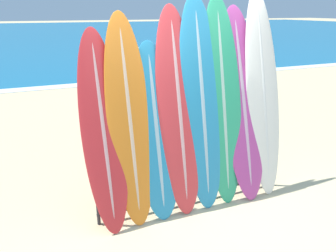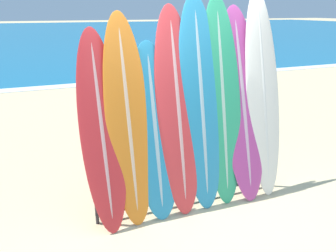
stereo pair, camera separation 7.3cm
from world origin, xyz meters
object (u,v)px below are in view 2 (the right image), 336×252
object	(u,v)px
surfboard_slot_6	(242,104)
person_near_water	(123,62)
person_far_left	(97,68)
surfboard_slot_1	(128,122)
surfboard_slot_7	(263,95)
surfboard_slot_5	(222,103)
surfboard_slot_4	(201,105)
surfboard_slot_0	(102,132)
person_far_right	(145,89)
surfboard_slot_2	(155,132)
surfboard_rack	(191,173)
person_mid_beach	(120,77)
surfboard_slot_3	(178,113)

from	to	relation	value
surfboard_slot_6	person_near_water	bearing A→B (deg)	89.88
person_far_left	surfboard_slot_1	bearing A→B (deg)	38.79
surfboard_slot_7	person_far_left	size ratio (longest dim) A/B	1.52
surfboard_slot_1	surfboard_slot_5	bearing A→B (deg)	0.36
person_near_water	surfboard_slot_1	bearing A→B (deg)	39.95
surfboard_slot_6	person_near_water	world-z (taller)	surfboard_slot_6
surfboard_slot_4	surfboard_slot_5	xyz separation A→B (m)	(0.29, 0.00, -0.00)
surfboard_slot_0	person_far_right	world-z (taller)	surfboard_slot_0
surfboard_slot_2	surfboard_rack	bearing A→B (deg)	-5.18
person_mid_beach	surfboard_slot_7	bearing A→B (deg)	-159.28
surfboard_slot_2	surfboard_slot_7	size ratio (longest dim) A/B	0.78
surfboard_slot_2	surfboard_slot_5	world-z (taller)	surfboard_slot_5
surfboard_slot_4	surfboard_slot_6	xyz separation A→B (m)	(0.61, 0.03, -0.06)
surfboard_slot_4	surfboard_slot_7	bearing A→B (deg)	1.67
surfboard_slot_2	surfboard_slot_5	bearing A→B (deg)	2.54
person_far_right	surfboard_slot_3	bearing A→B (deg)	-128.57
surfboard_slot_4	surfboard_slot_5	distance (m)	0.30
person_mid_beach	person_far_left	size ratio (longest dim) A/B	0.97
surfboard_slot_3	person_far_right	distance (m)	2.42
surfboard_slot_3	person_mid_beach	bearing A→B (deg)	86.63
surfboard_rack	surfboard_slot_0	xyz separation A→B (m)	(-1.06, 0.07, 0.68)
surfboard_slot_7	person_mid_beach	distance (m)	4.01
surfboard_slot_4	person_far_left	distance (m)	5.21
surfboard_rack	surfboard_slot_4	xyz separation A→B (m)	(0.14, 0.08, 0.85)
surfboard_rack	surfboard_slot_1	bearing A→B (deg)	174.48
person_far_left	person_near_water	bearing A→B (deg)	-171.85
surfboard_rack	surfboard_slot_7	size ratio (longest dim) A/B	0.93
surfboard_slot_3	surfboard_slot_4	distance (m)	0.31
surfboard_slot_0	surfboard_slot_4	bearing A→B (deg)	0.12
person_far_left	surfboard_rack	bearing A→B (deg)	47.14
surfboard_slot_5	person_near_water	size ratio (longest dim) A/B	1.66
surfboard_slot_2	surfboard_slot_0	bearing A→B (deg)	176.84
surfboard_slot_6	surfboard_slot_5	bearing A→B (deg)	-175.36
surfboard_slot_1	person_far_left	world-z (taller)	surfboard_slot_1
person_far_right	surfboard_rack	bearing A→B (deg)	-124.63
person_near_water	person_far_right	size ratio (longest dim) A/B	0.87
surfboard_slot_5	surfboard_slot_7	xyz separation A→B (m)	(0.62, 0.02, 0.04)
person_mid_beach	surfboard_rack	bearing A→B (deg)	-174.60
surfboard_slot_6	surfboard_slot_7	xyz separation A→B (m)	(0.30, -0.00, 0.09)
surfboard_slot_0	surfboard_slot_2	world-z (taller)	surfboard_slot_0
person_far_left	surfboard_slot_5	bearing A→B (deg)	51.98
surfboard_slot_3	person_near_water	size ratio (longest dim) A/B	1.59
surfboard_slot_7	person_far_right	world-z (taller)	surfboard_slot_7
surfboard_slot_3	person_far_right	bearing A→B (deg)	81.63
person_near_water	person_mid_beach	size ratio (longest dim) A/B	0.92
surfboard_slot_5	person_near_water	bearing A→B (deg)	87.09
surfboard_slot_1	person_far_left	xyz separation A→B (m)	(0.54, 5.19, -0.24)
surfboard_slot_1	surfboard_slot_7	distance (m)	1.82
surfboard_slot_0	person_far_left	xyz separation A→B (m)	(0.84, 5.19, -0.16)
surfboard_slot_1	surfboard_slot_4	size ratio (longest dim) A/B	0.93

